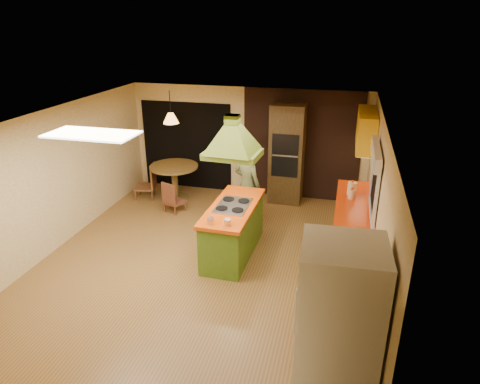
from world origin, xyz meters
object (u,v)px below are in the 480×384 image
(kitchen_island, at_px, (233,229))
(canister_large, at_px, (352,189))
(man, at_px, (247,185))
(refrigerator, at_px, (337,330))
(wall_oven, at_px, (287,154))
(dining_table, at_px, (174,175))

(kitchen_island, height_order, canister_large, canister_large)
(man, bearing_deg, refrigerator, 137.76)
(wall_oven, bearing_deg, refrigerator, -75.59)
(refrigerator, xyz_separation_m, wall_oven, (-1.32, 5.45, 0.12))
(man, bearing_deg, kitchen_island, 115.16)
(man, distance_m, wall_oven, 1.47)
(man, height_order, canister_large, man)
(wall_oven, relative_size, dining_table, 2.03)
(wall_oven, bearing_deg, canister_large, -46.90)
(kitchen_island, relative_size, wall_oven, 0.84)
(refrigerator, distance_m, wall_oven, 5.61)
(wall_oven, bearing_deg, dining_table, -167.04)
(dining_table, relative_size, canister_large, 4.59)
(kitchen_island, relative_size, refrigerator, 0.94)
(refrigerator, xyz_separation_m, dining_table, (-3.81, 4.92, -0.41))
(kitchen_island, distance_m, dining_table, 2.83)
(wall_oven, bearing_deg, kitchen_island, -101.11)
(man, xyz_separation_m, dining_table, (-1.89, 0.78, -0.24))
(kitchen_island, bearing_deg, man, 93.49)
(kitchen_island, height_order, dining_table, kitchen_island)
(dining_table, bearing_deg, refrigerator, -52.24)
(refrigerator, relative_size, canister_large, 8.27)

